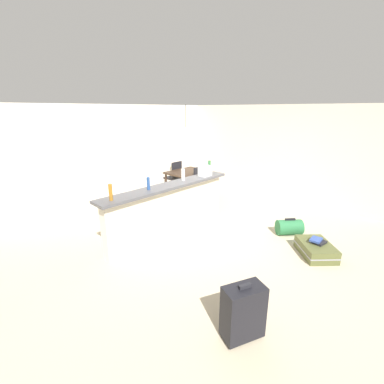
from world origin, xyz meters
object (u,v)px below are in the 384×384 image
(bottle_blue, at_px, (148,183))
(bottle_green, at_px, (209,167))
(book_stack, at_px, (318,241))
(bottle_white, at_px, (183,175))
(dining_table, at_px, (187,174))
(duffel_bag_green, at_px, (289,227))
(bottle_amber, at_px, (111,192))
(suitcase_flat_olive, at_px, (316,249))
(grocery_bag, at_px, (205,171))
(dining_chair_far_side, at_px, (174,175))
(pendant_lamp, at_px, (186,130))
(suitcase_upright_black, at_px, (243,312))
(dining_chair_near_partition, at_px, (202,183))

(bottle_blue, relative_size, bottle_green, 0.77)
(book_stack, bearing_deg, bottle_white, 107.12)
(dining_table, xyz_separation_m, duffel_bag_green, (-0.30, -3.14, -0.50))
(bottle_amber, height_order, suitcase_flat_olive, bottle_amber)
(suitcase_flat_olive, bearing_deg, grocery_bag, 93.79)
(dining_table, relative_size, dining_chair_far_side, 1.18)
(pendant_lamp, xyz_separation_m, suitcase_upright_black, (-3.04, -3.90, -1.53))
(duffel_bag_green, bearing_deg, bottle_blue, 139.74)
(bottle_green, xyz_separation_m, dining_chair_near_partition, (0.70, 0.84, -0.64))
(bottle_green, height_order, suitcase_flat_olive, bottle_green)
(dining_chair_far_side, bearing_deg, suitcase_upright_black, -124.97)
(dining_chair_near_partition, bearing_deg, bottle_blue, -160.42)
(dining_table, bearing_deg, grocery_bag, -122.32)
(grocery_bag, relative_size, dining_chair_far_side, 0.28)
(grocery_bag, distance_m, dining_chair_far_side, 2.31)
(pendant_lamp, bearing_deg, dining_chair_far_side, 81.70)
(dining_chair_far_side, xyz_separation_m, suitcase_flat_olive, (-0.80, -4.40, -0.41))
(bottle_blue, distance_m, pendant_lamp, 2.82)
(bottle_blue, bearing_deg, dining_table, 30.29)
(dining_chair_near_partition, height_order, book_stack, dining_chair_near_partition)
(grocery_bag, distance_m, duffel_bag_green, 2.05)
(suitcase_upright_black, height_order, duffel_bag_green, suitcase_upright_black)
(suitcase_flat_olive, xyz_separation_m, book_stack, (0.02, -0.01, 0.15))
(bottle_green, xyz_separation_m, duffel_bag_green, (0.41, -1.75, -1.01))
(bottle_amber, bearing_deg, book_stack, -44.74)
(bottle_amber, bearing_deg, pendant_lamp, 25.07)
(dining_chair_near_partition, bearing_deg, suitcase_upright_black, -132.60)
(pendant_lamp, distance_m, suitcase_flat_olive, 4.27)
(bottle_green, distance_m, suitcase_upright_black, 3.54)
(suitcase_upright_black, bearing_deg, grocery_bag, 48.49)
(dining_chair_near_partition, xyz_separation_m, suitcase_upright_black, (-3.07, -3.34, -0.19))
(bottle_amber, xyz_separation_m, dining_chair_near_partition, (3.13, 0.89, -0.63))
(duffel_bag_green, bearing_deg, book_stack, -121.85)
(grocery_bag, xyz_separation_m, dining_table, (0.91, 1.43, -0.48))
(book_stack, bearing_deg, grocery_bag, 94.34)
(bottle_green, distance_m, suitcase_flat_olive, 2.65)
(grocery_bag, relative_size, duffel_bag_green, 0.47)
(bottle_amber, distance_m, suitcase_upright_black, 2.58)
(pendant_lamp, bearing_deg, bottle_blue, -149.00)
(dining_table, height_order, pendant_lamp, pendant_lamp)
(dining_table, relative_size, duffel_bag_green, 1.97)
(bottle_amber, relative_size, duffel_bag_green, 0.48)
(grocery_bag, bearing_deg, pendant_lamp, 58.97)
(bottle_white, xyz_separation_m, grocery_bag, (0.58, -0.08, -0.01))
(book_stack, bearing_deg, suitcase_flat_olive, 164.86)
(bottle_amber, xyz_separation_m, suitcase_upright_black, (0.06, -2.45, -0.81))
(bottle_white, distance_m, suitcase_flat_olive, 2.76)
(dining_chair_near_partition, distance_m, suitcase_upright_black, 4.54)
(bottle_blue, xyz_separation_m, dining_chair_near_partition, (2.37, 0.84, -0.61))
(bottle_amber, height_order, suitcase_upright_black, bottle_amber)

